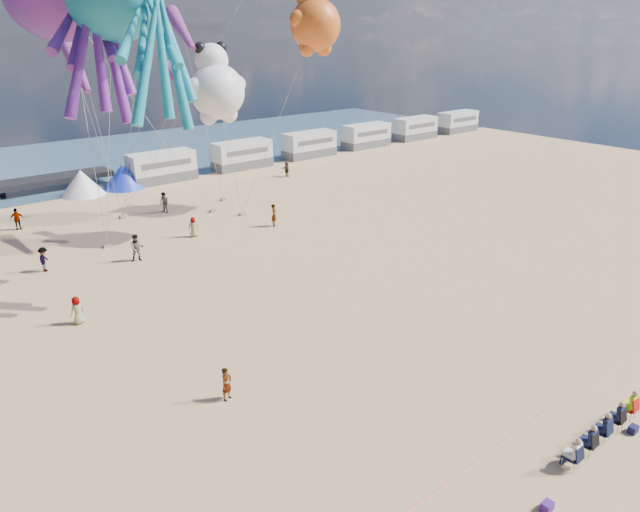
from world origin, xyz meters
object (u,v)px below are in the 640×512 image
Objects in this scene: tent_white at (82,183)px; beachgoer_7 at (164,203)px; beachgoer_0 at (77,310)px; beachgoer_5 at (274,215)px; motorhome_4 at (415,128)px; beachgoer_2 at (44,259)px; sandbag_c at (242,214)px; sandbag_b at (213,211)px; beachgoer_3 at (17,219)px; kite_panda at (217,91)px; kite_teddy_orange at (315,25)px; spectator_row at (603,426)px; beachgoer_6 at (193,227)px; motorhome_1 at (242,155)px; motorhome_0 at (162,167)px; windsock_left at (78,69)px; sandbag_a at (107,246)px; sandbag_d at (223,199)px; cooler_purple at (547,506)px; windsock_mid at (182,30)px; beachgoer_4 at (287,170)px; windsock_right at (182,83)px; sandbag_e at (123,217)px; motorhome_3 at (366,136)px; standing_person at (227,384)px; cooler_navy at (633,429)px; motorhome_5 at (458,122)px; beachgoer_1 at (137,248)px; motorhome_2 at (309,144)px; tent_blue at (124,176)px.

tent_white reaches higher than beachgoer_7.
beachgoer_5 reaches higher than beachgoer_0.
motorhome_4 is at bearing -24.31° from beachgoer_5.
sandbag_c is (16.08, 2.06, -0.70)m from beachgoer_2.
beachgoer_3 is at bearing 158.57° from sandbag_b.
kite_panda is at bearing -11.09° from beachgoer_7.
sandbag_c is 0.07× the size of kite_teddy_orange.
spectator_row is at bearing -95.08° from sandbag_b.
beachgoer_0 reaches higher than beachgoer_6.
motorhome_1 is at bearing 73.66° from spectator_row.
windsock_left is at bearing -130.71° from motorhome_0.
tent_white reaches higher than sandbag_a.
sandbag_d is at bearing 72.38° from beachgoer_7.
beachgoer_6 is 6.06m from sandbag_c.
spectator_row is 3.74× the size of beachgoer_2.
beachgoer_2 is at bearing 122.33° from beachgoer_5.
cooler_purple is 31.78m from kite_panda.
beachgoer_6 is (2.55, -16.99, -0.44)m from tent_white.
windsock_mid is (-6.60, -7.75, 14.33)m from sandbag_d.
sandbag_b is at bearing -42.26° from beachgoer_2.
beachgoer_3 is 27.59m from kite_teddy_orange.
beachgoer_2 is at bearing -146.48° from motorhome_1.
beachgoer_4 is 16.20m from beachgoer_5.
windsock_right reaches higher than beachgoer_7.
beachgoer_5 reaches higher than sandbag_e.
motorhome_3 reaches higher than sandbag_c.
windsock_left is at bearing 148.67° from beachgoer_3.
motorhome_4 is 4.37× the size of standing_person.
motorhome_3 is 57.29m from cooler_navy.
sandbag_b is at bearing -61.38° from tent_white.
windsock_mid is at bearing -23.82° from sandbag_a.
beachgoer_5 is at bearing -36.81° from beachgoer_4.
cooler_navy is 35.57m from sandbag_b.
beachgoer_4 is 3.01× the size of sandbag_b.
tent_white is 2.22× the size of beachgoer_5.
motorhome_1 is 17.54m from sandbag_c.
beachgoer_3 is 19.79m from beachgoer_5.
beachgoer_1 is (-58.12, -18.95, -0.57)m from motorhome_5.
beachgoer_4 is 0.29× the size of windsock_mid.
motorhome_2 is 0.97× the size of kite_teddy_orange.
motorhome_0 is 1.65× the size of tent_blue.
cooler_navy is 0.21× the size of beachgoer_7.
sandbag_c is (10.77, 4.17, -0.82)m from beachgoer_1.
motorhome_1 is at bearing 180.00° from motorhome_3.
cooler_purple is 28.94m from beachgoer_1.
beachgoer_3 is (-43.68, -6.89, -0.64)m from motorhome_3.
beachgoer_2 reaches higher than sandbag_c.
beachgoer_4 reaches higher than sandbag_c.
motorhome_1 is 13.20× the size of sandbag_a.
sandbag_c is (-9.34, -14.79, -1.39)m from motorhome_1.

